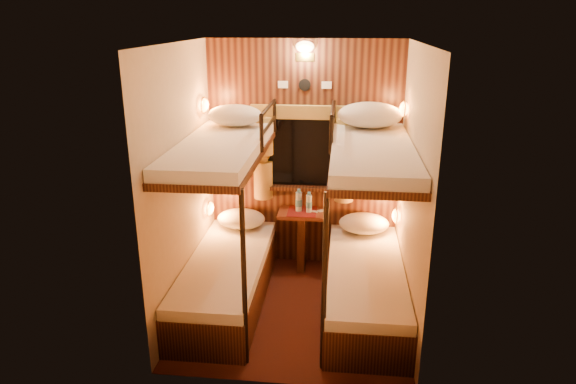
# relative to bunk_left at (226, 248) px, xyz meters

# --- Properties ---
(floor) EXTENTS (2.10, 2.10, 0.00)m
(floor) POSITION_rel_bunk_left_xyz_m (0.65, -0.07, -0.56)
(floor) COLOR #3A1910
(floor) RESTS_ON ground
(ceiling) EXTENTS (2.10, 2.10, 0.00)m
(ceiling) POSITION_rel_bunk_left_xyz_m (0.65, -0.07, 1.84)
(ceiling) COLOR silver
(ceiling) RESTS_ON wall_back
(wall_back) EXTENTS (2.40, 0.00, 2.40)m
(wall_back) POSITION_rel_bunk_left_xyz_m (0.65, 0.98, 0.64)
(wall_back) COLOR #C6B293
(wall_back) RESTS_ON floor
(wall_front) EXTENTS (2.40, 0.00, 2.40)m
(wall_front) POSITION_rel_bunk_left_xyz_m (0.65, -1.12, 0.64)
(wall_front) COLOR #C6B293
(wall_front) RESTS_ON floor
(wall_left) EXTENTS (0.00, 2.40, 2.40)m
(wall_left) POSITION_rel_bunk_left_xyz_m (-0.35, -0.07, 0.64)
(wall_left) COLOR #C6B293
(wall_left) RESTS_ON floor
(wall_right) EXTENTS (0.00, 2.40, 2.40)m
(wall_right) POSITION_rel_bunk_left_xyz_m (1.65, -0.07, 0.64)
(wall_right) COLOR #C6B293
(wall_right) RESTS_ON floor
(back_panel) EXTENTS (2.00, 0.03, 2.40)m
(back_panel) POSITION_rel_bunk_left_xyz_m (0.65, 0.97, 0.64)
(back_panel) COLOR black
(back_panel) RESTS_ON floor
(bunk_left) EXTENTS (0.72, 1.90, 1.82)m
(bunk_left) POSITION_rel_bunk_left_xyz_m (0.00, 0.00, 0.00)
(bunk_left) COLOR black
(bunk_left) RESTS_ON floor
(bunk_right) EXTENTS (0.72, 1.90, 1.82)m
(bunk_right) POSITION_rel_bunk_left_xyz_m (1.30, 0.00, 0.00)
(bunk_right) COLOR black
(bunk_right) RESTS_ON floor
(window) EXTENTS (1.00, 0.12, 0.79)m
(window) POSITION_rel_bunk_left_xyz_m (0.65, 0.94, 0.62)
(window) COLOR black
(window) RESTS_ON back_panel
(curtains) EXTENTS (1.10, 0.22, 1.00)m
(curtains) POSITION_rel_bunk_left_xyz_m (0.65, 0.90, 0.71)
(curtains) COLOR olive
(curtains) RESTS_ON back_panel
(back_fixtures) EXTENTS (0.54, 0.09, 0.48)m
(back_fixtures) POSITION_rel_bunk_left_xyz_m (0.65, 0.93, 1.69)
(back_fixtures) COLOR black
(back_fixtures) RESTS_ON back_panel
(reading_lamps) EXTENTS (2.00, 0.20, 1.25)m
(reading_lamps) POSITION_rel_bunk_left_xyz_m (0.65, 0.63, 0.68)
(reading_lamps) COLOR orange
(reading_lamps) RESTS_ON wall_left
(table) EXTENTS (0.50, 0.34, 0.66)m
(table) POSITION_rel_bunk_left_xyz_m (0.65, 0.78, -0.14)
(table) COLOR #5F2615
(table) RESTS_ON floor
(bottle_left) EXTENTS (0.07, 0.07, 0.25)m
(bottle_left) POSITION_rel_bunk_left_xyz_m (0.61, 0.79, 0.20)
(bottle_left) COLOR #99BFE5
(bottle_left) RESTS_ON table
(bottle_right) EXTENTS (0.06, 0.06, 0.22)m
(bottle_right) POSITION_rel_bunk_left_xyz_m (0.72, 0.77, 0.19)
(bottle_right) COLOR #99BFE5
(bottle_right) RESTS_ON table
(sachet_a) EXTENTS (0.09, 0.07, 0.01)m
(sachet_a) POSITION_rel_bunk_left_xyz_m (0.78, 0.79, 0.09)
(sachet_a) COLOR silver
(sachet_a) RESTS_ON table
(sachet_b) EXTENTS (0.10, 0.09, 0.01)m
(sachet_b) POSITION_rel_bunk_left_xyz_m (0.85, 0.82, 0.09)
(sachet_b) COLOR silver
(sachet_b) RESTS_ON table
(pillow_lower_left) EXTENTS (0.51, 0.37, 0.20)m
(pillow_lower_left) POSITION_rel_bunk_left_xyz_m (-0.00, 0.74, -0.00)
(pillow_lower_left) COLOR white
(pillow_lower_left) RESTS_ON bunk_left
(pillow_lower_right) EXTENTS (0.52, 0.37, 0.20)m
(pillow_lower_right) POSITION_rel_bunk_left_xyz_m (1.30, 0.74, 0.00)
(pillow_lower_right) COLOR white
(pillow_lower_right) RESTS_ON bunk_right
(pillow_upper_left) EXTENTS (0.53, 0.38, 0.21)m
(pillow_upper_left) POSITION_rel_bunk_left_xyz_m (-0.00, 0.61, 1.13)
(pillow_upper_left) COLOR white
(pillow_upper_left) RESTS_ON bunk_left
(pillow_upper_right) EXTENTS (0.62, 0.44, 0.24)m
(pillow_upper_right) POSITION_rel_bunk_left_xyz_m (1.30, 0.66, 1.15)
(pillow_upper_right) COLOR white
(pillow_upper_right) RESTS_ON bunk_right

